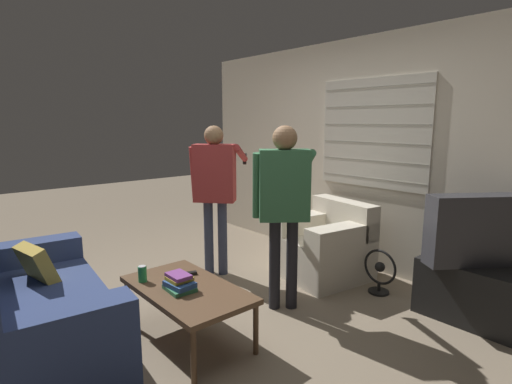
# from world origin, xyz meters

# --- Properties ---
(ground_plane) EXTENTS (16.00, 16.00, 0.00)m
(ground_plane) POSITION_xyz_m (0.00, 0.00, 0.00)
(ground_plane) COLOR #7F705B
(wall_back) EXTENTS (5.20, 0.08, 2.55)m
(wall_back) POSITION_xyz_m (0.01, 2.03, 1.28)
(wall_back) COLOR beige
(wall_back) RESTS_ON ground_plane
(couch_blue) EXTENTS (1.86, 1.06, 0.89)m
(couch_blue) POSITION_xyz_m (-0.44, -1.29, 0.33)
(couch_blue) COLOR navy
(couch_blue) RESTS_ON ground_plane
(armchair_beige) EXTENTS (0.95, 0.92, 0.80)m
(armchair_beige) POSITION_xyz_m (-0.02, 1.45, 0.33)
(armchair_beige) COLOR beige
(armchair_beige) RESTS_ON ground_plane
(coffee_table) EXTENTS (1.07, 0.60, 0.42)m
(coffee_table) POSITION_xyz_m (0.12, -0.35, 0.38)
(coffee_table) COLOR brown
(coffee_table) RESTS_ON ground_plane
(tv_stand) EXTENTS (0.84, 0.49, 0.49)m
(tv_stand) POSITION_xyz_m (1.43, 1.62, 0.25)
(tv_stand) COLOR black
(tv_stand) RESTS_ON ground_plane
(tv) EXTENTS (0.67, 0.83, 0.58)m
(tv) POSITION_xyz_m (1.43, 1.62, 0.78)
(tv) COLOR #2D2D33
(tv) RESTS_ON tv_stand
(person_left_standing) EXTENTS (0.51, 0.82, 1.60)m
(person_left_standing) POSITION_xyz_m (-0.84, 0.60, 1.02)
(person_left_standing) COLOR #33384C
(person_left_standing) RESTS_ON ground_plane
(person_right_standing) EXTENTS (0.52, 0.78, 1.61)m
(person_right_standing) POSITION_xyz_m (0.22, 0.58, 1.02)
(person_right_standing) COLOR black
(person_right_standing) RESTS_ON ground_plane
(book_stack) EXTENTS (0.24, 0.19, 0.12)m
(book_stack) POSITION_xyz_m (0.14, -0.42, 0.47)
(book_stack) COLOR #33754C
(book_stack) RESTS_ON coffee_table
(soda_can) EXTENTS (0.07, 0.07, 0.13)m
(soda_can) POSITION_xyz_m (-0.19, -0.55, 0.48)
(soda_can) COLOR #238E47
(soda_can) RESTS_ON coffee_table
(spare_remote) EXTENTS (0.08, 0.14, 0.02)m
(spare_remote) POSITION_xyz_m (-0.07, -0.21, 0.43)
(spare_remote) COLOR black
(spare_remote) RESTS_ON coffee_table
(floor_fan) EXTENTS (0.35, 0.20, 0.44)m
(floor_fan) POSITION_xyz_m (0.62, 1.49, 0.22)
(floor_fan) COLOR black
(floor_fan) RESTS_ON ground_plane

